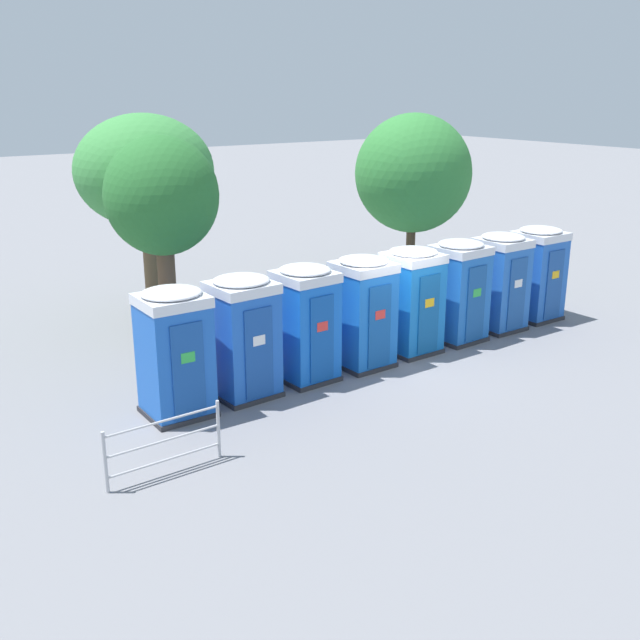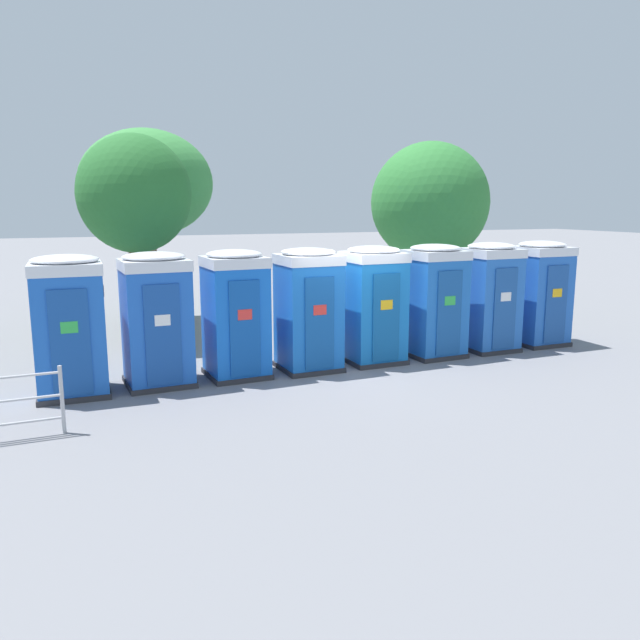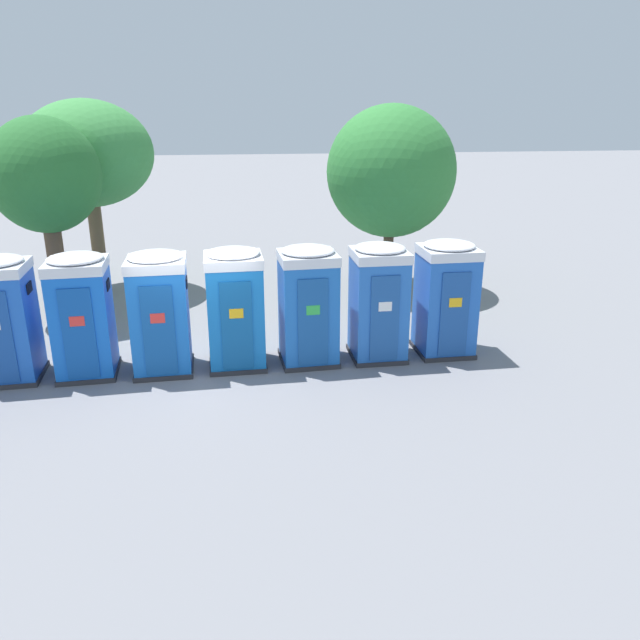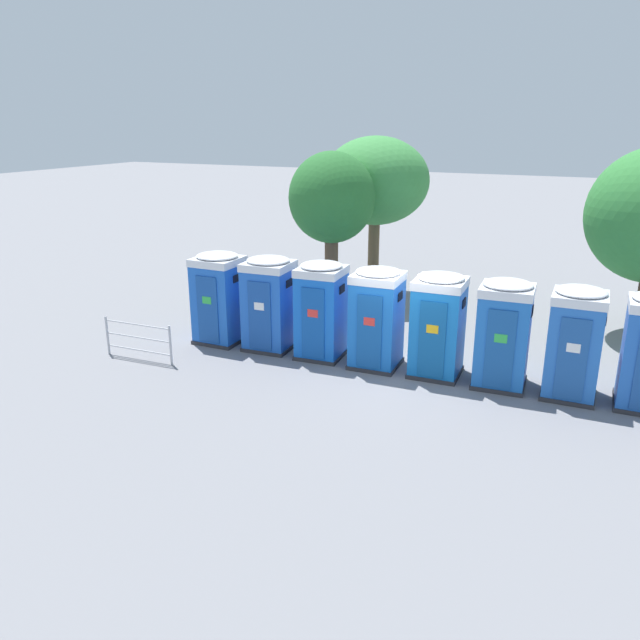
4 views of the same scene
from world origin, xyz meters
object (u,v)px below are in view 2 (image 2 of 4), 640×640
(street_tree_2, at_px, (147,184))
(street_tree_0, at_px, (135,196))
(portapotty_2, at_px, (236,313))
(street_tree_1, at_px, (430,203))
(portapotty_0, at_px, (70,325))
(portapotty_5, at_px, (434,300))
(portapotty_1, at_px, (157,319))
(portapotty_6, at_px, (489,296))
(portapotty_3, at_px, (308,309))
(portapotty_7, at_px, (539,293))
(portapotty_4, at_px, (373,304))

(street_tree_2, bearing_deg, street_tree_0, -103.20)
(portapotty_2, height_order, street_tree_1, street_tree_1)
(portapotty_0, relative_size, street_tree_2, 0.47)
(portapotty_5, height_order, street_tree_2, street_tree_2)
(portapotty_0, height_order, portapotty_1, same)
(portapotty_6, xyz_separation_m, street_tree_2, (-6.99, 6.21, 2.67))
(portapotty_3, xyz_separation_m, street_tree_0, (-2.97, 3.94, 2.32))
(portapotty_1, relative_size, portapotty_5, 1.00)
(portapotty_7, relative_size, street_tree_1, 0.48)
(portapotty_0, height_order, street_tree_2, street_tree_2)
(portapotty_7, distance_m, street_tree_0, 10.09)
(portapotty_7, bearing_deg, portapotty_0, -178.52)
(street_tree_0, bearing_deg, portapotty_7, -22.45)
(portapotty_1, relative_size, street_tree_2, 0.47)
(portapotty_6, relative_size, portapotty_7, 1.00)
(portapotty_0, xyz_separation_m, portapotty_7, (10.69, 0.28, 0.00))
(portapotty_4, relative_size, street_tree_1, 0.48)
(portapotty_2, bearing_deg, portapotty_4, 1.02)
(portapotty_5, bearing_deg, street_tree_2, 131.18)
(portapotty_0, distance_m, portapotty_3, 4.59)
(portapotty_5, xyz_separation_m, street_tree_1, (3.02, 5.24, 2.18))
(portapotty_3, relative_size, portapotty_4, 1.00)
(portapotty_6, xyz_separation_m, street_tree_0, (-7.55, 3.82, 2.32))
(portapotty_5, xyz_separation_m, street_tree_2, (-5.46, 6.25, 2.67))
(portapotty_0, bearing_deg, portapotty_1, 3.48)
(portapotty_4, bearing_deg, portapotty_6, 0.67)
(portapotty_3, bearing_deg, portapotty_5, 1.59)
(portapotty_1, relative_size, portapotty_4, 1.00)
(portapotty_3, bearing_deg, portapotty_4, 3.08)
(street_tree_1, bearing_deg, portapotty_7, -89.66)
(portapotty_2, xyz_separation_m, portapotty_7, (7.64, 0.16, -0.00))
(portapotty_2, height_order, portapotty_5, same)
(portapotty_1, relative_size, portapotty_3, 1.00)
(portapotty_0, height_order, portapotty_6, same)
(street_tree_1, relative_size, street_tree_2, 0.98)
(portapotty_3, xyz_separation_m, portapotty_4, (1.53, 0.08, -0.00))
(portapotty_1, height_order, street_tree_2, street_tree_2)
(portapotty_6, height_order, street_tree_0, street_tree_0)
(portapotty_2, height_order, portapotty_4, same)
(portapotty_0, bearing_deg, street_tree_2, 71.27)
(street_tree_2, bearing_deg, portapotty_0, -108.73)
(portapotty_2, distance_m, portapotty_7, 7.64)
(portapotty_5, xyz_separation_m, street_tree_0, (-6.02, 3.85, 2.32))
(portapotty_2, distance_m, portapotty_5, 4.59)
(portapotty_5, bearing_deg, street_tree_1, 60.03)
(portapotty_1, xyz_separation_m, portapotty_5, (6.11, 0.08, 0.00))
(portapotty_0, relative_size, portapotty_4, 1.00)
(portapotty_1, bearing_deg, portapotty_7, 1.15)
(portapotty_6, height_order, street_tree_2, street_tree_2)
(portapotty_7, bearing_deg, portapotty_3, -178.24)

